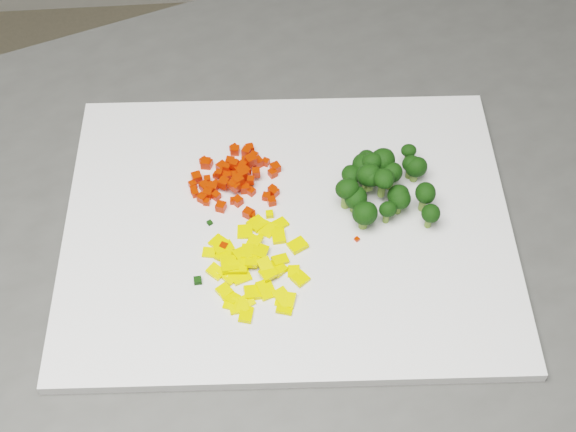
{
  "coord_description": "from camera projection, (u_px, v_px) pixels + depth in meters",
  "views": [
    {
      "loc": [
        -0.35,
        0.06,
        1.51
      ],
      "look_at": [
        -0.31,
        0.5,
        0.92
      ],
      "focal_mm": 50.0,
      "sensor_mm": 36.0,
      "label": 1
    }
  ],
  "objects": [
    {
      "name": "counter_block",
      "position": [
        284.0,
        429.0,
        1.1
      ],
      "size": [
        1.22,
        1.04,
        0.9
      ],
      "primitive_type": "cube",
      "rotation": [
        0.0,
        0.0,
        0.35
      ],
      "color": "#444442",
      "rests_on": "ground"
    },
    {
      "name": "cutting_board",
      "position": [
        288.0,
        226.0,
        0.75
      ],
      "size": [
        0.43,
        0.34,
        0.01
      ],
      "primitive_type": "cube",
      "rotation": [
        0.0,
        0.0,
        -0.05
      ],
      "color": "white",
      "rests_on": "counter_block"
    },
    {
      "name": "carrot_pile",
      "position": [
        238.0,
        173.0,
        0.76
      ],
      "size": [
        0.09,
        0.09,
        0.03
      ],
      "primitive_type": null,
      "color": "red",
      "rests_on": "cutting_board"
    },
    {
      "name": "pepper_pile",
      "position": [
        253.0,
        260.0,
        0.71
      ],
      "size": [
        0.11,
        0.11,
        0.01
      ],
      "primitive_type": null,
      "color": "yellow",
      "rests_on": "cutting_board"
    },
    {
      "name": "broccoli_pile",
      "position": [
        391.0,
        176.0,
        0.74
      ],
      "size": [
        0.11,
        0.11,
        0.05
      ],
      "primitive_type": null,
      "color": "black",
      "rests_on": "cutting_board"
    },
    {
      "name": "carrot_cube_0",
      "position": [
        251.0,
        192.0,
        0.76
      ],
      "size": [
        0.01,
        0.01,
        0.01
      ],
      "primitive_type": "cube",
      "rotation": [
        0.0,
        0.0,
        0.81
      ],
      "color": "red",
      "rests_on": "carrot_pile"
    },
    {
      "name": "carrot_cube_1",
      "position": [
        241.0,
        180.0,
        0.77
      ],
      "size": [
        0.01,
        0.01,
        0.01
      ],
      "primitive_type": "cube",
      "rotation": [
        0.0,
        0.0,
        0.38
      ],
      "color": "red",
      "rests_on": "carrot_pile"
    },
    {
      "name": "carrot_cube_2",
      "position": [
        193.0,
        185.0,
        0.76
      ],
      "size": [
        0.01,
        0.01,
        0.01
      ],
      "primitive_type": "cube",
      "rotation": [
        0.0,
        0.0,
        0.47
      ],
      "color": "red",
      "rests_on": "carrot_pile"
    },
    {
      "name": "carrot_cube_3",
      "position": [
        242.0,
        174.0,
        0.76
      ],
      "size": [
        0.01,
        0.01,
        0.01
      ],
      "primitive_type": "cube",
      "rotation": [
        0.0,
        0.0,
        2.13
      ],
      "color": "red",
      "rests_on": "carrot_pile"
    },
    {
      "name": "carrot_cube_4",
      "position": [
        256.0,
        163.0,
        0.78
      ],
      "size": [
        0.01,
        0.01,
        0.01
      ],
      "primitive_type": "cube",
      "rotation": [
        0.0,
        0.0,
        1.59
      ],
      "color": "red",
      "rests_on": "carrot_pile"
    },
    {
      "name": "carrot_cube_5",
      "position": [
        226.0,
        168.0,
        0.78
      ],
      "size": [
        0.01,
        0.01,
        0.01
      ],
      "primitive_type": "cube",
      "rotation": [
        0.0,
        0.0,
        1.77
      ],
      "color": "red",
      "rests_on": "carrot_pile"
    },
    {
      "name": "carrot_cube_6",
      "position": [
        235.0,
        150.0,
        0.79
      ],
      "size": [
        0.01,
        0.01,
        0.01
      ],
      "primitive_type": "cube",
      "rotation": [
        0.0,
        0.0,
        2.96
      ],
      "color": "red",
      "rests_on": "carrot_pile"
    },
    {
      "name": "carrot_cube_7",
      "position": [
        207.0,
        179.0,
        0.77
      ],
      "size": [
        0.01,
        0.01,
        0.01
      ],
      "primitive_type": "cube",
      "rotation": [
        0.0,
        0.0,
        1.65
      ],
      "color": "red",
      "rests_on": "carrot_pile"
    },
    {
      "name": "carrot_cube_8",
      "position": [
        237.0,
        176.0,
        0.77
      ],
      "size": [
        0.01,
        0.01,
        0.01
      ],
      "primitive_type": "cube",
      "rotation": [
        0.0,
        0.0,
        1.75
      ],
      "color": "red",
      "rests_on": "carrot_pile"
    },
    {
      "name": "carrot_cube_9",
      "position": [
        246.0,
        174.0,
        0.76
      ],
      "size": [
        0.01,
        0.01,
        0.01
      ],
      "primitive_type": "cube",
      "rotation": [
        0.0,
        0.0,
        0.49
      ],
      "color": "red",
      "rests_on": "carrot_pile"
    },
    {
      "name": "carrot_cube_10",
      "position": [
        266.0,
        162.0,
        0.78
      ],
      "size": [
        0.01,
        0.01,
        0.01
      ],
      "primitive_type": "cube",
      "rotation": [
        0.0,
        0.0,
        2.62
      ],
      "color": "red",
      "rests_on": "carrot_pile"
    },
    {
      "name": "carrot_cube_11",
      "position": [
        272.0,
        189.0,
        0.76
      ],
      "size": [
        0.01,
        0.01,
        0.01
      ],
      "primitive_type": "cube",
      "rotation": [
        0.0,
        0.0,
        2.35
      ],
      "color": "red",
      "rests_on": "carrot_pile"
    },
    {
      "name": "carrot_cube_12",
      "position": [
        197.0,
        177.0,
        0.77
      ],
      "size": [
        0.01,
        0.01,
        0.01
      ],
      "primitive_type": "cube",
      "rotation": [
        0.0,
        0.0,
        0.28
      ],
      "color": "red",
      "rests_on": "carrot_pile"
    },
    {
      "name": "carrot_cube_13",
      "position": [
        239.0,
        169.0,
        0.77
      ],
      "size": [
        0.01,
        0.01,
        0.01
      ],
      "primitive_type": "cube",
      "rotation": [
        0.0,
        0.0,
        0.56
      ],
      "color": "red",
      "rests_on": "carrot_pile"
    },
    {
      "name": "carrot_cube_14",
      "position": [
        272.0,
        201.0,
        0.75
      ],
      "size": [
        0.01,
        0.01,
        0.01
      ],
      "primitive_type": "cube",
      "rotation": [
        0.0,
        0.0,
        0.22
      ],
      "color": "red",
      "rests_on": "carrot_pile"
    },
    {
      "name": "carrot_cube_15",
      "position": [
        207.0,
        202.0,
        0.75
      ],
      "size": [
        0.01,
        0.01,
        0.01
      ],
      "primitive_type": "cube",
      "rotation": [
        0.0,
        0.0,
        2.94
      ],
      "color": "red",
      "rests_on": "carrot_pile"
    },
    {
      "name": "carrot_cube_16",
      "position": [
        273.0,
        173.0,
        0.77
      ],
      "size": [
        0.01,
        0.01,
        0.01
      ],
      "primitive_type": "cube",
      "rotation": [
        0.0,
        0.0,
        2.09
      ],
      "color": "red",
      "rests_on": "carrot_pile"
    },
    {
      "name": "carrot_cube_17",
      "position": [
        254.0,
        156.0,
        0.79
      ],
      "size": [
        0.01,
        0.01,
        0.01
      ],
      "primitive_type": "cube",
      "rotation": [
        0.0,
        0.0,
        2.58
      ],
      "color": "red",
      "rests_on": "carrot_pile"
    },
    {
      "name": "carrot_cube_18",
      "position": [
        245.0,
        175.0,
        0.77
      ],
      "size": [
        0.01,
        0.01,
        0.01
      ],
      "primitive_type": "cube",
      "rotation": [
        0.0,
        0.0,
        1.44
      ],
      "color": "red",
      "rests_on": "carrot_pile"
    },
    {
      "name": "carrot_cube_19",
      "position": [
        233.0,
        185.0,
        0.75
      ],
      "size": [
        0.01,
        0.01,
        0.01
      ],
      "primitive_type": "cube",
      "rotation": [
        0.0,
        0.0,
        0.83
      ],
      "color": "red",
      "rests_on": "carrot_pile"
    },
    {
      "name": "carrot_cube_20",
      "position": [
        234.0,
        149.0,
        0.79
      ],
      "size": [
        0.01,
        0.01,
        0.01
      ],
      "primitive_type": "cube",
      "rotation": [
        0.0,
        0.0,
        0.59
      ],
      "color": "red",
      "rests_on": "carrot_pile"
    },
    {
      "name": "carrot_cube_21",
      "position": [
        234.0,
        164.0,
        0.77
      ],
      "size": [
        0.01,
        0.01,
        0.01
      ],
      "primitive_type": "cube",
      "rotation": [
        0.0,
        0.0,
        1.17
      ],
      "color": "red",
      "rests_on": "carrot_pile"
    },
    {
      "name": "carrot_cube_22",
      "position": [
        205.0,
        186.0,
        0.76
      ],
      "size": [
        0.01,
        0.01,
        0.01
      ],
      "primitive_type": "cube",
      "rotation": [
        0.0,
        0.0,
        2.1
      ],
      "color": "red",
      "rests_on": "carrot_pile"
    },
    {
      "name": "carrot_cube_23",
      "position": [
        206.0,
        163.0,
        0.78
      ],
      "size": [
        0.01,
        0.01,
        0.01
      ],
      "primitive_type": "cube",
      "rotation": [
        0.0,
        0.0,
        2.96
      ],
      "color": "red",
      "rests_on": "carrot_pile"
    },
    {
      "name": "carrot_cube_24",
      "position": [
        248.0,
        213.0,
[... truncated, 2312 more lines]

